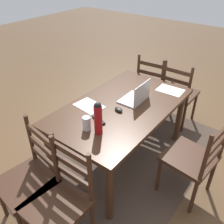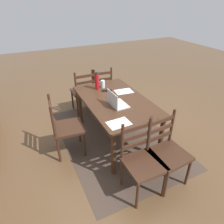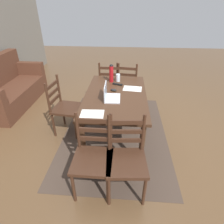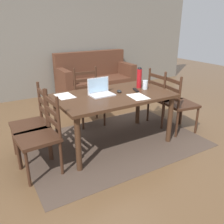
{
  "view_description": "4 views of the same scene",
  "coord_description": "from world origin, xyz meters",
  "px_view_note": "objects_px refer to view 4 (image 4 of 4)",
  "views": [
    {
      "loc": [
        1.79,
        1.24,
        2.08
      ],
      "look_at": [
        0.11,
        -0.04,
        0.69
      ],
      "focal_mm": 38.99,
      "sensor_mm": 36.0,
      "label": 1
    },
    {
      "loc": [
        -2.51,
        1.27,
        2.19
      ],
      "look_at": [
        0.04,
        0.05,
        0.51
      ],
      "focal_mm": 32.25,
      "sensor_mm": 36.0,
      "label": 2
    },
    {
      "loc": [
        -2.57,
        -0.14,
        1.97
      ],
      "look_at": [
        -0.13,
        0.05,
        0.49
      ],
      "focal_mm": 29.54,
      "sensor_mm": 36.0,
      "label": 3
    },
    {
      "loc": [
        -1.58,
        -2.64,
        1.69
      ],
      "look_at": [
        -0.0,
        0.05,
        0.46
      ],
      "focal_mm": 37.55,
      "sensor_mm": 36.0,
      "label": 4
    }
  ],
  "objects_px": {
    "chair_far_head": "(89,97)",
    "laptop": "(100,91)",
    "drinking_glass": "(145,85)",
    "chair_left_near": "(41,136)",
    "dining_table": "(114,100)",
    "chair_right_far": "(163,98)",
    "water_bottle": "(139,77)",
    "computer_mouse": "(119,91)",
    "tv_remote": "(136,90)",
    "chair_left_far": "(33,124)",
    "couch": "(95,79)",
    "chair_right_near": "(179,104)"
  },
  "relations": [
    {
      "from": "chair_far_head",
      "to": "water_bottle",
      "type": "distance_m",
      "value": 0.99
    },
    {
      "from": "tv_remote",
      "to": "drinking_glass",
      "type": "bearing_deg",
      "value": -160.94
    },
    {
      "from": "water_bottle",
      "to": "computer_mouse",
      "type": "xyz_separation_m",
      "value": [
        -0.39,
        -0.07,
        -0.14
      ]
    },
    {
      "from": "chair_left_far",
      "to": "chair_right_far",
      "type": "distance_m",
      "value": 2.16
    },
    {
      "from": "chair_far_head",
      "to": "chair_left_far",
      "type": "bearing_deg",
      "value": -149.03
    },
    {
      "from": "chair_left_far",
      "to": "couch",
      "type": "distance_m",
      "value": 2.93
    },
    {
      "from": "couch",
      "to": "computer_mouse",
      "type": "height_order",
      "value": "couch"
    },
    {
      "from": "chair_right_near",
      "to": "tv_remote",
      "type": "height_order",
      "value": "chair_right_near"
    },
    {
      "from": "chair_left_far",
      "to": "chair_far_head",
      "type": "relative_size",
      "value": 1.0
    },
    {
      "from": "chair_right_far",
      "to": "chair_far_head",
      "type": "height_order",
      "value": "same"
    },
    {
      "from": "chair_far_head",
      "to": "couch",
      "type": "height_order",
      "value": "couch"
    },
    {
      "from": "tv_remote",
      "to": "water_bottle",
      "type": "bearing_deg",
      "value": -121.66
    },
    {
      "from": "chair_left_far",
      "to": "drinking_glass",
      "type": "xyz_separation_m",
      "value": [
        1.61,
        -0.19,
        0.34
      ]
    },
    {
      "from": "chair_right_far",
      "to": "chair_far_head",
      "type": "distance_m",
      "value": 1.26
    },
    {
      "from": "chair_right_far",
      "to": "laptop",
      "type": "bearing_deg",
      "value": -175.17
    },
    {
      "from": "chair_left_near",
      "to": "laptop",
      "type": "height_order",
      "value": "laptop"
    },
    {
      "from": "laptop",
      "to": "drinking_glass",
      "type": "relative_size",
      "value": 2.47
    },
    {
      "from": "chair_right_far",
      "to": "dining_table",
      "type": "bearing_deg",
      "value": -170.18
    },
    {
      "from": "chair_right_far",
      "to": "computer_mouse",
      "type": "distance_m",
      "value": 1.03
    },
    {
      "from": "chair_left_near",
      "to": "couch",
      "type": "distance_m",
      "value": 3.22
    },
    {
      "from": "chair_left_far",
      "to": "chair_right_near",
      "type": "xyz_separation_m",
      "value": [
        2.16,
        -0.37,
        0.0
      ]
    },
    {
      "from": "chair_right_far",
      "to": "water_bottle",
      "type": "height_order",
      "value": "water_bottle"
    },
    {
      "from": "drinking_glass",
      "to": "chair_far_head",
      "type": "bearing_deg",
      "value": 121.81
    },
    {
      "from": "chair_left_far",
      "to": "chair_right_near",
      "type": "bearing_deg",
      "value": -9.67
    },
    {
      "from": "dining_table",
      "to": "chair_left_near",
      "type": "bearing_deg",
      "value": -170.35
    },
    {
      "from": "chair_far_head",
      "to": "drinking_glass",
      "type": "distance_m",
      "value": 1.05
    },
    {
      "from": "laptop",
      "to": "chair_far_head",
      "type": "bearing_deg",
      "value": 77.24
    },
    {
      "from": "chair_right_far",
      "to": "laptop",
      "type": "xyz_separation_m",
      "value": [
        -1.25,
        -0.11,
        0.34
      ]
    },
    {
      "from": "chair_left_near",
      "to": "water_bottle",
      "type": "relative_size",
      "value": 3.05
    },
    {
      "from": "couch",
      "to": "chair_far_head",
      "type": "bearing_deg",
      "value": -119.72
    },
    {
      "from": "dining_table",
      "to": "tv_remote",
      "type": "xyz_separation_m",
      "value": [
        0.36,
        -0.01,
        0.1
      ]
    },
    {
      "from": "chair_left_far",
      "to": "laptop",
      "type": "distance_m",
      "value": 0.98
    },
    {
      "from": "water_bottle",
      "to": "drinking_glass",
      "type": "height_order",
      "value": "water_bottle"
    },
    {
      "from": "couch",
      "to": "tv_remote",
      "type": "bearing_deg",
      "value": -102.19
    },
    {
      "from": "chair_right_near",
      "to": "chair_far_head",
      "type": "bearing_deg",
      "value": 136.54
    },
    {
      "from": "dining_table",
      "to": "drinking_glass",
      "type": "height_order",
      "value": "drinking_glass"
    },
    {
      "from": "chair_far_head",
      "to": "laptop",
      "type": "distance_m",
      "value": 0.85
    },
    {
      "from": "dining_table",
      "to": "chair_far_head",
      "type": "xyz_separation_m",
      "value": [
        0.0,
        0.84,
        -0.19
      ]
    },
    {
      "from": "chair_far_head",
      "to": "water_bottle",
      "type": "bearing_deg",
      "value": -55.65
    },
    {
      "from": "chair_right_far",
      "to": "computer_mouse",
      "type": "xyz_separation_m",
      "value": [
        -0.97,
        -0.15,
        0.3
      ]
    },
    {
      "from": "laptop",
      "to": "chair_left_far",
      "type": "bearing_deg",
      "value": 173.44
    },
    {
      "from": "chair_right_far",
      "to": "tv_remote",
      "type": "distance_m",
      "value": 0.8
    },
    {
      "from": "chair_left_far",
      "to": "chair_right_near",
      "type": "distance_m",
      "value": 2.19
    },
    {
      "from": "couch",
      "to": "chair_left_far",
      "type": "bearing_deg",
      "value": -131.94
    },
    {
      "from": "chair_right_far",
      "to": "chair_right_near",
      "type": "xyz_separation_m",
      "value": [
        0.0,
        -0.37,
        0.0
      ]
    },
    {
      "from": "chair_right_near",
      "to": "chair_left_far",
      "type": "bearing_deg",
      "value": 170.33
    },
    {
      "from": "chair_far_head",
      "to": "chair_left_near",
      "type": "bearing_deg",
      "value": -136.72
    },
    {
      "from": "tv_remote",
      "to": "chair_right_far",
      "type": "bearing_deg",
      "value": -146.19
    },
    {
      "from": "dining_table",
      "to": "water_bottle",
      "type": "distance_m",
      "value": 0.57
    },
    {
      "from": "laptop",
      "to": "chair_left_near",
      "type": "bearing_deg",
      "value": -163.8
    }
  ]
}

